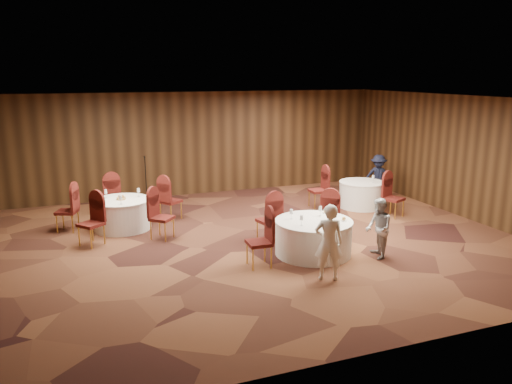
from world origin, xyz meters
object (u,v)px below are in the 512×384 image
object	(u,v)px
table_main	(313,237)
man_c	(378,176)
table_left	(122,214)
woman_b	(379,228)
table_right	(361,194)
woman_a	(329,242)
mic_stand	(147,192)

from	to	relation	value
table_main	man_c	size ratio (longest dim) A/B	1.22
table_left	woman_b	bearing A→B (deg)	-39.34
man_c	woman_b	bearing A→B (deg)	-88.66
table_right	woman_b	size ratio (longest dim) A/B	1.01
table_main	man_c	distance (m)	5.55
table_main	woman_a	xyz separation A→B (m)	(-0.36, -1.30, 0.35)
mic_stand	woman_a	bearing A→B (deg)	-70.26
mic_stand	woman_a	world-z (taller)	mic_stand
mic_stand	man_c	xyz separation A→B (m)	(6.81, -1.53, 0.26)
mic_stand	woman_b	size ratio (longest dim) A/B	1.15
woman_a	man_c	bearing A→B (deg)	-110.49
woman_b	man_c	bearing A→B (deg)	161.54
mic_stand	woman_b	world-z (taller)	mic_stand
table_right	woman_a	size ratio (longest dim) A/B	0.88
table_left	man_c	bearing A→B (deg)	3.52
woman_b	table_right	bearing A→B (deg)	167.95
table_main	mic_stand	distance (m)	5.91
table_left	mic_stand	xyz separation A→B (m)	(0.90, 2.00, 0.04)
man_c	table_right	bearing A→B (deg)	-109.01
woman_a	table_main	bearing A→B (deg)	-84.22
table_left	man_c	world-z (taller)	man_c
table_left	woman_b	xyz separation A→B (m)	(4.76, -3.91, 0.26)
table_right	woman_b	distance (m)	4.08
table_right	woman_b	bearing A→B (deg)	-117.46
mic_stand	woman_b	bearing A→B (deg)	-56.78
table_main	table_left	xyz separation A→B (m)	(-3.60, 3.25, -0.00)
mic_stand	woman_a	xyz separation A→B (m)	(2.35, -6.55, 0.31)
table_main	woman_a	distance (m)	1.39
table_main	mic_stand	xyz separation A→B (m)	(-2.71, 5.25, 0.04)
woman_a	woman_b	size ratio (longest dim) A/B	1.15
table_right	mic_stand	size ratio (longest dim) A/B	0.88
table_main	man_c	bearing A→B (deg)	42.25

